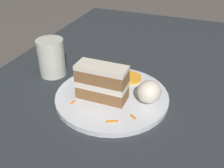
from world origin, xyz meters
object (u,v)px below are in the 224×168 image
cream_dollop (149,92)px  orange_garnish (129,78)px  cake_slice (102,82)px  drinking_glass (52,60)px  plate (112,97)px

cream_dollop → orange_garnish: bearing=-137.7°
cake_slice → drinking_glass: bearing=-111.8°
cake_slice → cream_dollop: 0.11m
plate → drinking_glass: size_ratio=2.66×
plate → cream_dollop: (-0.01, 0.09, 0.03)m
cake_slice → cream_dollop: cake_slice is taller
cake_slice → orange_garnish: bearing=162.8°
cream_dollop → drinking_glass: (-0.05, -0.30, 0.01)m
plate → cream_dollop: size_ratio=4.45×
plate → cake_slice: (0.02, -0.02, 0.05)m
cake_slice → drinking_glass: (-0.08, -0.19, -0.01)m
orange_garnish → plate: bearing=-10.8°
drinking_glass → cake_slice: bearing=67.9°
cream_dollop → orange_garnish: size_ratio=0.97×
plate → cake_slice: bearing=-39.9°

